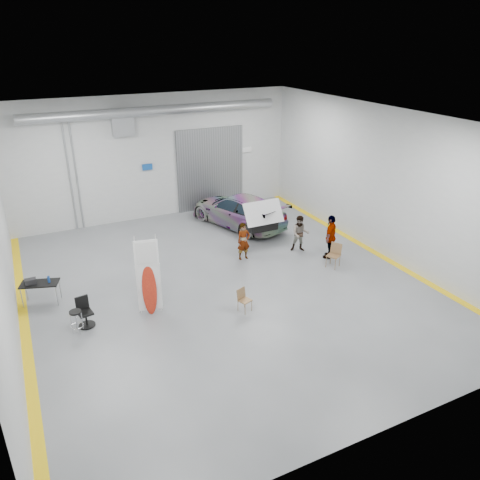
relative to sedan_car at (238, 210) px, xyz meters
name	(u,v)px	position (x,y,z in m)	size (l,w,h in m)	color
ground	(225,284)	(-3.00, -5.08, -0.76)	(16.00, 16.00, 0.00)	slate
room_shell	(205,162)	(-2.76, -2.86, 3.32)	(14.02, 16.18, 6.01)	#B5B8BA
sedan_car	(238,210)	(0.00, 0.00, 0.00)	(2.12, 5.21, 1.51)	silver
person_a	(244,241)	(-1.42, -3.45, 0.02)	(0.57, 0.37, 1.56)	#8A5D4B
person_b	(300,234)	(1.07, -3.81, 0.03)	(0.77, 0.59, 1.58)	#467081
person_c	(331,237)	(1.83, -4.89, 0.18)	(1.08, 0.44, 1.86)	brown
surfboard_display	(150,283)	(-5.95, -5.76, 0.38)	(0.78, 0.33, 2.80)	white
folding_chair_near	(245,304)	(-3.15, -7.02, -0.51)	(0.48, 0.51, 0.79)	brown
folding_chair_far	(333,260)	(1.43, -5.66, -0.45)	(0.60, 0.74, 0.96)	brown
shop_stool	(77,322)	(-8.36, -5.84, -0.38)	(0.39, 0.39, 0.76)	black
work_table	(37,283)	(-9.25, -3.50, 0.02)	(1.37, 0.98, 1.01)	#919499
office_chair	(85,314)	(-8.05, -5.56, -0.33)	(0.52, 0.53, 0.98)	black
trunk_lid	(262,210)	(0.00, -2.36, 0.78)	(1.76, 1.07, 0.04)	silver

